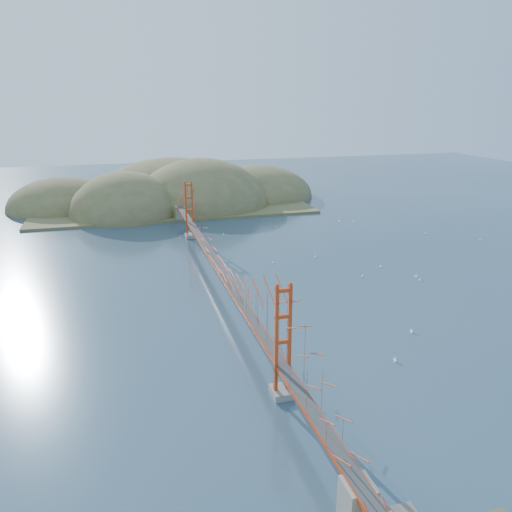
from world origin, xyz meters
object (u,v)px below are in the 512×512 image
object	(u,v)px
bridge	(218,243)
sailboat_1	(416,276)
sailboat_2	(416,275)
sailboat_0	(412,331)

from	to	relation	value
bridge	sailboat_1	bearing A→B (deg)	-7.67
sailboat_2	sailboat_0	xyz separation A→B (m)	(-12.10, -17.85, 0.01)
sailboat_2	sailboat_0	distance (m)	21.56
sailboat_2	sailboat_1	xyz separation A→B (m)	(-0.42, -0.65, 0.00)
sailboat_2	sailboat_1	bearing A→B (deg)	-122.69
bridge	sailboat_2	world-z (taller)	bridge
bridge	sailboat_1	xyz separation A→B (m)	(31.61, -4.26, -6.86)
bridge	sailboat_1	distance (m)	32.62
bridge	sailboat_0	size ratio (longest dim) A/B	127.64
bridge	sailboat_0	xyz separation A→B (m)	(19.93, -21.46, -6.85)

